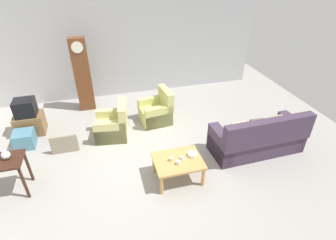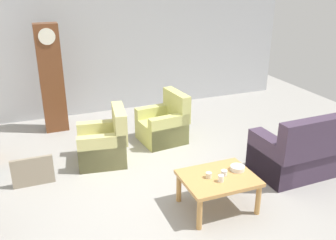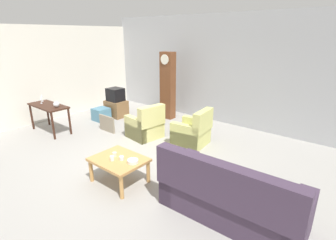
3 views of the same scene
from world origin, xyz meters
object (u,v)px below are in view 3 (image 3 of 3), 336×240
object	(u,v)px
cup_white_porcelain	(112,158)
wine_glass_tall	(42,97)
coffee_table_wood	(119,162)
couch_floral	(229,198)
framed_picture_leaning	(107,124)
tv_crt	(115,95)
grandfather_clock	(168,86)
armchair_olive_far	(193,133)
bowl_white_stacked	(133,161)
cup_cream_tall	(115,154)
cup_blue_rimmed	(122,158)
console_table_dark	(49,109)
tv_stand_cabinet	(116,109)
wine_glass_mid	(41,99)
armchair_olive_near	(146,127)
storage_box_blue	(101,114)
glass_dome_cloche	(56,104)

from	to	relation	value
cup_white_porcelain	wine_glass_tall	world-z (taller)	wine_glass_tall
coffee_table_wood	couch_floral	bearing A→B (deg)	9.84
framed_picture_leaning	cup_white_porcelain	distance (m)	2.78
coffee_table_wood	tv_crt	bearing A→B (deg)	140.77
grandfather_clock	wine_glass_tall	size ratio (longest dim) A/B	9.74
grandfather_clock	armchair_olive_far	bearing A→B (deg)	-34.79
armchair_olive_far	bowl_white_stacked	distance (m)	2.24
framed_picture_leaning	cup_cream_tall	bearing A→B (deg)	-34.56
armchair_olive_far	framed_picture_leaning	distance (m)	2.50
cup_white_porcelain	cup_blue_rimmed	distance (m)	0.17
framed_picture_leaning	wine_glass_tall	bearing A→B (deg)	-151.77
armchair_olive_far	tv_crt	distance (m)	3.30
armchair_olive_far	console_table_dark	size ratio (longest dim) A/B	0.71
cup_blue_rimmed	cup_cream_tall	world-z (taller)	cup_cream_tall
tv_crt	cup_cream_tall	size ratio (longest dim) A/B	5.96
grandfather_clock	tv_stand_cabinet	xyz separation A→B (m)	(-1.42, -0.97, -0.79)
coffee_table_wood	console_table_dark	bearing A→B (deg)	171.98
cup_cream_tall	wine_glass_tall	xyz separation A→B (m)	(-3.85, 0.56, 0.40)
coffee_table_wood	grandfather_clock	xyz separation A→B (m)	(-1.74, 3.54, 0.65)
couch_floral	framed_picture_leaning	xyz separation A→B (m)	(-4.31, 1.14, -0.13)
couch_floral	wine_glass_mid	bearing A→B (deg)	179.02
console_table_dark	cup_white_porcelain	distance (m)	3.51
tv_crt	cup_white_porcelain	distance (m)	4.13
console_table_dark	bowl_white_stacked	distance (m)	3.84
tv_crt	bowl_white_stacked	distance (m)	4.30
bowl_white_stacked	cup_white_porcelain	bearing A→B (deg)	-153.78
armchair_olive_near	tv_crt	xyz separation A→B (m)	(-2.04, 0.71, 0.44)
storage_box_blue	wine_glass_mid	size ratio (longest dim) A/B	2.31
glass_dome_cloche	wine_glass_mid	world-z (taller)	wine_glass_mid
console_table_dark	framed_picture_leaning	bearing A→B (deg)	39.51
cup_cream_tall	bowl_white_stacked	world-z (taller)	cup_cream_tall
tv_stand_cabinet	glass_dome_cloche	bearing A→B (deg)	-88.65
framed_picture_leaning	couch_floral	bearing A→B (deg)	-14.84
grandfather_clock	framed_picture_leaning	size ratio (longest dim) A/B	3.52
wine_glass_tall	wine_glass_mid	distance (m)	0.24
tv_crt	cup_blue_rimmed	world-z (taller)	tv_crt
armchair_olive_near	wine_glass_mid	world-z (taller)	wine_glass_mid
armchair_olive_far	wine_glass_mid	world-z (taller)	wine_glass_mid
console_table_dark	wine_glass_tall	world-z (taller)	wine_glass_tall
coffee_table_wood	glass_dome_cloche	world-z (taller)	glass_dome_cloche
wine_glass_tall	glass_dome_cloche	bearing A→B (deg)	-2.75
couch_floral	grandfather_clock	bearing A→B (deg)	139.71
armchair_olive_far	storage_box_blue	distance (m)	3.33
storage_box_blue	wine_glass_mid	bearing A→B (deg)	-109.76
grandfather_clock	cup_cream_tall	distance (m)	3.91
tv_stand_cabinet	wine_glass_tall	size ratio (longest dim) A/B	3.14
armchair_olive_far	tv_crt	bearing A→B (deg)	174.63
storage_box_blue	wine_glass_mid	distance (m)	1.79
console_table_dark	storage_box_blue	bearing A→B (deg)	79.78
cup_blue_rimmed	bowl_white_stacked	distance (m)	0.24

